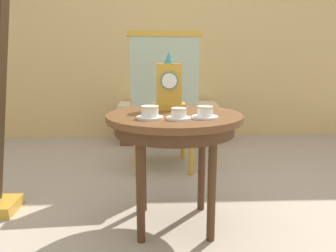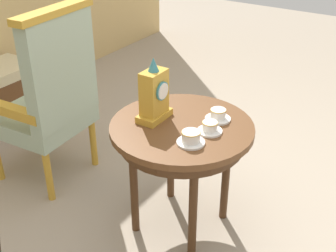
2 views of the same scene
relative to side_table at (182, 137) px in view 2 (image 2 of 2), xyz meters
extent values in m
plane|color=tan|center=(-0.01, -0.04, -0.57)|extent=(10.00, 10.00, 0.00)
cylinder|color=brown|center=(0.00, 0.00, 0.06)|extent=(0.74, 0.74, 0.03)
cylinder|color=#482B16|center=(0.00, 0.00, 0.01)|extent=(0.65, 0.65, 0.07)
cylinder|color=#482B16|center=(0.18, 0.18, -0.27)|extent=(0.04, 0.04, 0.62)
cylinder|color=#482B16|center=(-0.18, 0.18, -0.27)|extent=(0.04, 0.04, 0.62)
cylinder|color=#482B16|center=(-0.18, -0.18, -0.27)|extent=(0.04, 0.04, 0.62)
cylinder|color=#482B16|center=(0.18, -0.18, -0.27)|extent=(0.04, 0.04, 0.62)
cylinder|color=white|center=(-0.13, -0.13, 0.08)|extent=(0.14, 0.14, 0.01)
cylinder|color=white|center=(-0.13, -0.13, 0.11)|extent=(0.09, 0.09, 0.05)
torus|color=gold|center=(-0.13, -0.13, 0.14)|extent=(0.09, 0.09, 0.00)
cylinder|color=white|center=(0.01, -0.15, 0.08)|extent=(0.13, 0.13, 0.01)
cylinder|color=white|center=(0.01, -0.15, 0.11)|extent=(0.08, 0.08, 0.05)
torus|color=gold|center=(0.01, -0.15, 0.13)|extent=(0.08, 0.08, 0.00)
cylinder|color=white|center=(0.15, -0.13, 0.08)|extent=(0.13, 0.13, 0.01)
cylinder|color=white|center=(0.15, -0.13, 0.11)|extent=(0.08, 0.08, 0.05)
torus|color=gold|center=(0.15, -0.13, 0.13)|extent=(0.08, 0.08, 0.00)
cube|color=gold|center=(-0.02, 0.15, 0.09)|extent=(0.19, 0.11, 0.04)
cube|color=gold|center=(-0.02, 0.15, 0.23)|extent=(0.14, 0.09, 0.23)
cylinder|color=teal|center=(-0.02, 0.10, 0.25)|extent=(0.10, 0.01, 0.10)
cylinder|color=white|center=(-0.02, 0.10, 0.25)|extent=(0.08, 0.00, 0.08)
cone|color=teal|center=(-0.02, 0.15, 0.38)|extent=(0.06, 0.06, 0.07)
cube|color=#9EB299|center=(-0.04, 1.02, -0.17)|extent=(0.56, 0.56, 0.11)
cube|color=#9EB299|center=(-0.03, 0.80, 0.21)|extent=(0.53, 0.13, 0.64)
cube|color=gold|center=(-0.03, 0.80, 0.55)|extent=(0.57, 0.14, 0.04)
cube|color=gold|center=(0.19, 1.04, 0.00)|extent=(0.10, 0.47, 0.06)
cube|color=gold|center=(-0.27, 1.00, 0.00)|extent=(0.10, 0.47, 0.06)
cylinder|color=gold|center=(0.16, 1.25, -0.40)|extent=(0.04, 0.04, 0.35)
cylinder|color=gold|center=(0.19, 0.82, -0.40)|extent=(0.04, 0.04, 0.35)
cylinder|color=gold|center=(-0.25, 0.78, -0.40)|extent=(0.04, 0.04, 0.35)
camera|label=1|loc=(-0.11, -1.78, 0.38)|focal=35.59mm
camera|label=2|loc=(-1.68, -1.01, 1.16)|focal=47.11mm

